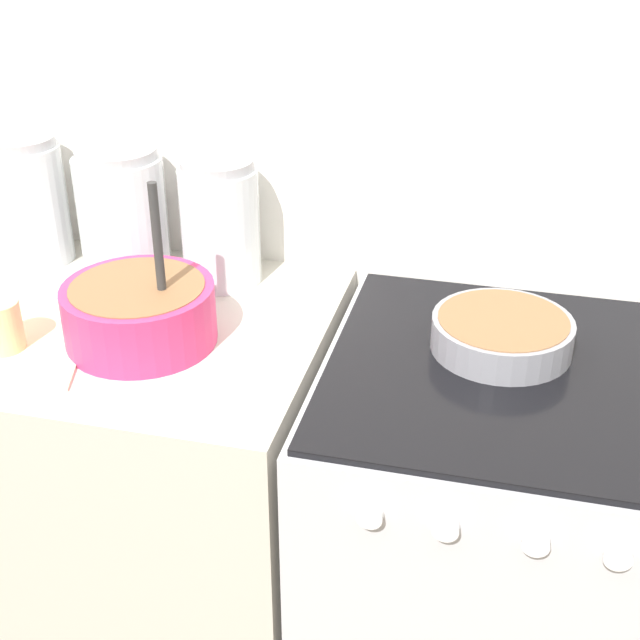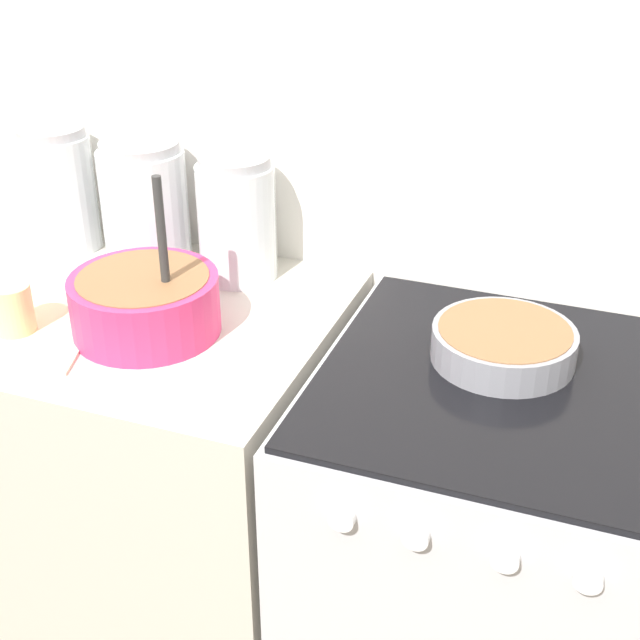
% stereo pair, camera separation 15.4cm
% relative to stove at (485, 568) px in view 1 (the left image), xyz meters
% --- Properties ---
extents(wall_back, '(4.58, 0.05, 2.40)m').
position_rel_stove_xyz_m(wall_back, '(-0.33, 0.35, 0.75)').
color(wall_back, white).
rests_on(wall_back, ground_plane).
extents(countertop_cabinet, '(0.79, 0.64, 0.91)m').
position_rel_stove_xyz_m(countertop_cabinet, '(-0.73, 0.00, 0.00)').
color(countertop_cabinet, beige).
rests_on(countertop_cabinet, ground_plane).
extents(stove, '(0.64, 0.66, 0.91)m').
position_rel_stove_xyz_m(stove, '(0.00, 0.00, 0.00)').
color(stove, silver).
rests_on(stove, ground_plane).
extents(mixing_bowl, '(0.27, 0.27, 0.30)m').
position_rel_stove_xyz_m(mixing_bowl, '(-0.64, -0.06, 0.52)').
color(mixing_bowl, '#E0336B').
rests_on(mixing_bowl, countertop_cabinet).
extents(baking_pan, '(0.25, 0.25, 0.06)m').
position_rel_stove_xyz_m(baking_pan, '(-0.02, 0.06, 0.49)').
color(baking_pan, gray).
rests_on(baking_pan, stove).
extents(storage_jar_left, '(0.16, 0.16, 0.27)m').
position_rel_stove_xyz_m(storage_jar_left, '(-1.00, 0.21, 0.57)').
color(storage_jar_left, silver).
rests_on(storage_jar_left, countertop_cabinet).
extents(storage_jar_middle, '(0.18, 0.18, 0.26)m').
position_rel_stove_xyz_m(storage_jar_middle, '(-0.79, 0.21, 0.57)').
color(storage_jar_middle, silver).
rests_on(storage_jar_middle, countertop_cabinet).
extents(storage_jar_right, '(0.16, 0.16, 0.25)m').
position_rel_stove_xyz_m(storage_jar_right, '(-0.59, 0.21, 0.56)').
color(storage_jar_right, silver).
rests_on(storage_jar_right, countertop_cabinet).
extents(tin_can, '(0.07, 0.07, 0.10)m').
position_rel_stove_xyz_m(tin_can, '(-0.86, -0.15, 0.50)').
color(tin_can, beige).
rests_on(tin_can, countertop_cabinet).
extents(recipe_page, '(0.28, 0.34, 0.01)m').
position_rel_stove_xyz_m(recipe_page, '(-0.83, -0.13, 0.46)').
color(recipe_page, beige).
rests_on(recipe_page, countertop_cabinet).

